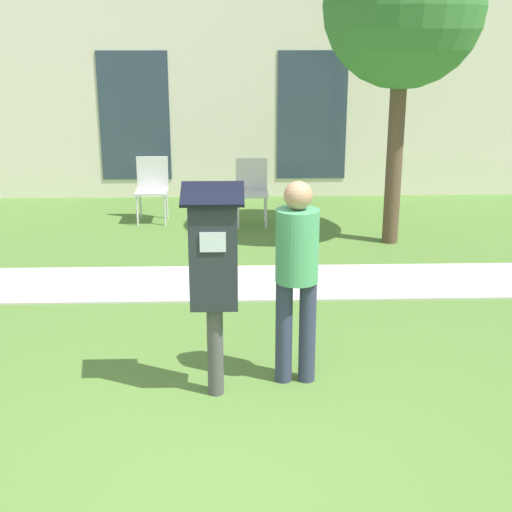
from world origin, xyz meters
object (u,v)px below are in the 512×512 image
Objects in this scene: parking_meter at (213,265)px; outdoor_chair_middle at (252,186)px; person_standing at (297,267)px; outdoor_chair_left at (152,184)px.

parking_meter is 1.77× the size of outdoor_chair_middle.
outdoor_chair_left is (-1.61, 4.92, -0.40)m from person_standing.
parking_meter is 4.97m from outdoor_chair_middle.
person_standing is at bearing 17.25° from parking_meter.
outdoor_chair_middle is at bearing 15.95° from outdoor_chair_left.
parking_meter reaches higher than outdoor_chair_left.
outdoor_chair_middle is (1.40, -0.18, 0.00)m from outdoor_chair_left.
parking_meter is 1.77× the size of outdoor_chair_left.
outdoor_chair_middle is (-0.21, 4.74, -0.40)m from person_standing.
outdoor_chair_left is at bearing 171.90° from outdoor_chair_middle.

